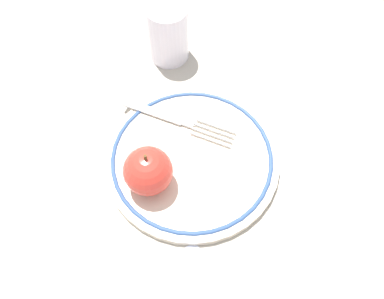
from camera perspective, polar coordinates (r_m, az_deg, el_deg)
The scene contains 5 objects.
ground_plane at distance 0.62m, azimuth -0.51°, elevation 0.57°, with size 2.00×2.00×0.00m, color #B0A799.
plate at distance 0.60m, azimuth -0.00°, elevation -1.28°, with size 0.24×0.24×0.01m.
apple_red_whole at distance 0.55m, azimuth -5.88°, elevation -2.86°, with size 0.06×0.06×0.07m.
fork at distance 0.62m, azimuth -2.47°, elevation 4.08°, with size 0.05×0.18×0.00m.
drinking_glass at distance 0.69m, azimuth -3.20°, elevation 15.29°, with size 0.06×0.06×0.10m, color white.
Camera 1 is at (-0.26, -0.17, 0.53)m, focal length 40.00 mm.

